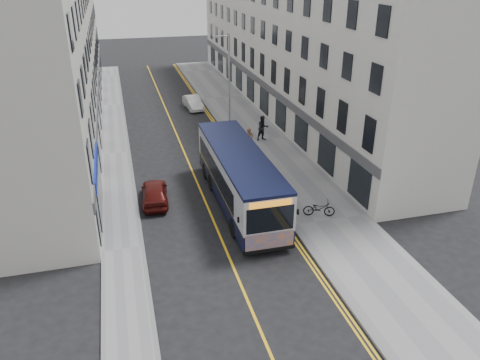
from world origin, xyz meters
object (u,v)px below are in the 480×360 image
city_bus (239,176)px  pedestrian_near (249,140)px  streetlamp (228,82)px  pedestrian_far (263,128)px  bicycle (319,208)px  car_maroon (155,193)px  car_white (193,103)px

city_bus → pedestrian_near: bearing=69.8°
streetlamp → city_bus: (-2.29, -11.94, -2.57)m
pedestrian_far → pedestrian_near: bearing=-140.2°
city_bus → pedestrian_far: size_ratio=5.74×
city_bus → streetlamp: bearing=79.2°
bicycle → pedestrian_far: (0.62, 12.41, 0.53)m
streetlamp → pedestrian_near: bearing=-82.8°
streetlamp → car_maroon: streetlamp is taller
city_bus → pedestrian_far: 10.71m
car_white → car_maroon: (-5.49, -18.59, 0.03)m
pedestrian_near → pedestrian_far: 2.64m
pedestrian_far → streetlamp: bearing=124.3°
pedestrian_near → car_white: pedestrian_near is taller
city_bus → car_maroon: city_bus is taller
streetlamp → bicycle: size_ratio=4.57×
streetlamp → pedestrian_near: streetlamp is taller
pedestrian_near → car_white: (-2.11, 12.41, -0.41)m
streetlamp → bicycle: streetlamp is taller
bicycle → pedestrian_near: size_ratio=0.98×
streetlamp → car_white: size_ratio=2.16×
bicycle → city_bus: bearing=74.1°
bicycle → car_maroon: size_ratio=0.47×
streetlamp → city_bus: bearing=-100.8°
streetlamp → city_bus: 12.42m
city_bus → car_maroon: bearing=162.7°
streetlamp → car_white: streetlamp is taller
bicycle → pedestrian_near: (-1.06, 10.38, 0.44)m
pedestrian_far → car_white: pedestrian_far is taller
streetlamp → pedestrian_far: (2.22, -2.24, -3.27)m
city_bus → pedestrian_near: size_ratio=6.36×
pedestrian_near → city_bus: bearing=-126.6°
bicycle → car_maroon: car_maroon is taller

